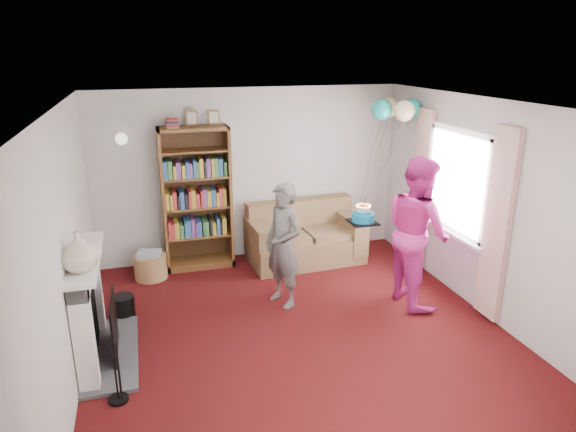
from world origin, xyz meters
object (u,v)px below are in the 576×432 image
object	(u,v)px
sofa	(304,238)
birthday_cake	(363,217)
bookcase	(196,200)
person_magenta	(417,231)
person_striped	(283,245)

from	to	relation	value
sofa	birthday_cake	world-z (taller)	birthday_cake
sofa	bookcase	bearing A→B (deg)	167.76
sofa	person_magenta	xyz separation A→B (m)	(0.90, -1.63, 0.59)
birthday_cake	sofa	bearing A→B (deg)	100.94
birthday_cake	person_magenta	bearing A→B (deg)	-17.99
sofa	person_striped	size ratio (longest dim) A/B	1.07
sofa	person_striped	world-z (taller)	person_striped
bookcase	person_striped	bearing A→B (deg)	-60.25
sofa	person_magenta	bearing A→B (deg)	-64.48
sofa	person_magenta	size ratio (longest dim) A/B	0.89
sofa	person_striped	xyz separation A→B (m)	(-0.67, -1.26, 0.44)
bookcase	person_magenta	size ratio (longest dim) A/B	1.21
bookcase	person_striped	distance (m)	1.73
person_striped	person_magenta	bearing A→B (deg)	51.30
sofa	person_striped	bearing A→B (deg)	-121.52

